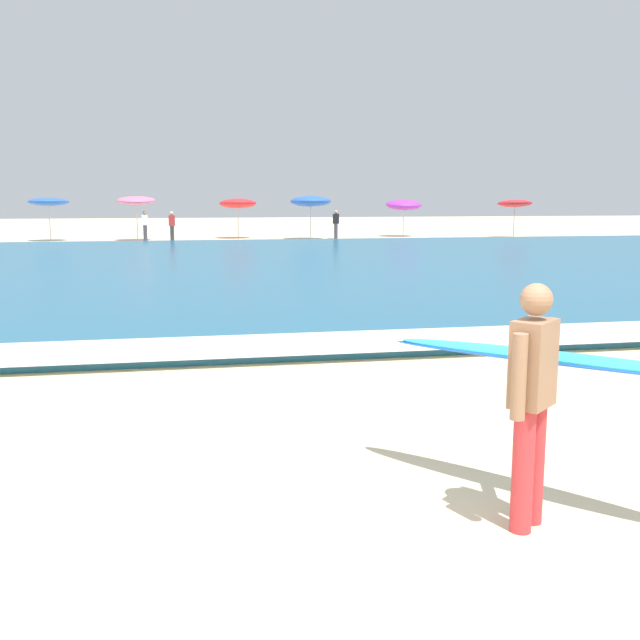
% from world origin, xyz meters
% --- Properties ---
extents(ground_plane, '(160.00, 160.00, 0.00)m').
position_xyz_m(ground_plane, '(0.00, 0.00, 0.00)').
color(ground_plane, beige).
extents(sea, '(120.00, 28.00, 0.14)m').
position_xyz_m(sea, '(0.00, 20.30, 0.07)').
color(sea, '#1E6084').
rests_on(sea, ground).
extents(surf_foam, '(120.00, 1.65, 0.01)m').
position_xyz_m(surf_foam, '(0.00, 6.90, 0.15)').
color(surf_foam, white).
rests_on(surf_foam, sea).
extents(surfer_with_board, '(2.06, 2.34, 1.73)m').
position_xyz_m(surfer_with_board, '(1.21, 0.98, 1.03)').
color(surfer_with_board, red).
rests_on(surfer_with_board, ground).
extents(beach_umbrella_0, '(2.05, 2.06, 2.29)m').
position_xyz_m(beach_umbrella_0, '(-7.95, 37.20, 2.05)').
color(beach_umbrella_0, beige).
rests_on(beach_umbrella_0, ground).
extents(beach_umbrella_1, '(2.00, 2.02, 2.40)m').
position_xyz_m(beach_umbrella_1, '(-3.46, 36.76, 2.11)').
color(beach_umbrella_1, beige).
rests_on(beach_umbrella_1, ground).
extents(beach_umbrella_2, '(2.06, 2.09, 2.27)m').
position_xyz_m(beach_umbrella_2, '(1.99, 37.94, 1.94)').
color(beach_umbrella_2, beige).
rests_on(beach_umbrella_2, ground).
extents(beach_umbrella_3, '(2.22, 2.22, 2.36)m').
position_xyz_m(beach_umbrella_3, '(5.82, 36.29, 2.06)').
color(beach_umbrella_3, beige).
rests_on(beach_umbrella_3, ground).
extents(beach_umbrella_4, '(2.08, 2.12, 2.22)m').
position_xyz_m(beach_umbrella_4, '(11.68, 38.11, 1.84)').
color(beach_umbrella_4, beige).
rests_on(beach_umbrella_4, ground).
extents(beach_umbrella_5, '(1.93, 1.95, 2.21)m').
position_xyz_m(beach_umbrella_5, '(17.45, 35.60, 1.94)').
color(beach_umbrella_5, beige).
rests_on(beach_umbrella_5, ground).
extents(beachgoer_near_row_left, '(0.32, 0.20, 1.58)m').
position_xyz_m(beachgoer_near_row_left, '(-3.03, 36.18, 0.84)').
color(beachgoer_near_row_left, '#383842').
rests_on(beachgoer_near_row_left, ground).
extents(beachgoer_near_row_mid, '(0.32, 0.20, 1.58)m').
position_xyz_m(beachgoer_near_row_mid, '(7.28, 36.49, 0.84)').
color(beachgoer_near_row_mid, '#383842').
rests_on(beachgoer_near_row_mid, ground).
extents(beachgoer_near_row_right, '(0.32, 0.20, 1.58)m').
position_xyz_m(beachgoer_near_row_right, '(-1.63, 34.79, 0.84)').
color(beachgoer_near_row_right, '#383842').
rests_on(beachgoer_near_row_right, ground).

